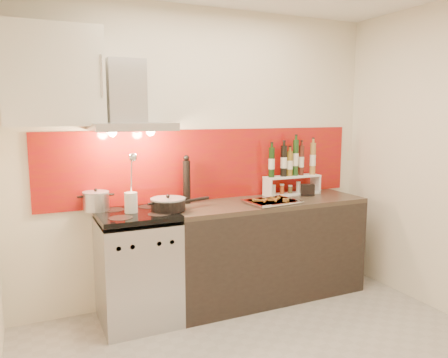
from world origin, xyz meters
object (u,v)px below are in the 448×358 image
counter (267,249)px  pepper_mill (187,180)px  range_stove (138,269)px  stock_pot (96,201)px  saute_pan (169,204)px  baking_tray (272,201)px

counter → pepper_mill: bearing=164.7°
range_stove → stock_pot: 0.64m
counter → saute_pan: (-0.94, -0.05, 0.51)m
baking_tray → saute_pan: bearing=176.4°
baking_tray → stock_pot: bearing=168.5°
range_stove → baking_tray: size_ratio=1.93×
counter → stock_pot: 1.58m
counter → range_stove: bearing=-179.8°
range_stove → stock_pot: (-0.27, 0.19, 0.55)m
saute_pan → baking_tray: saute_pan is taller
range_stove → stock_pot: bearing=145.1°
range_stove → baking_tray: baking_tray is taller
stock_pot → pepper_mill: bearing=0.5°
range_stove → pepper_mill: bearing=21.6°
saute_pan → counter: bearing=3.0°
pepper_mill → baking_tray: size_ratio=0.90×
range_stove → pepper_mill: 0.85m
counter → saute_pan: bearing=-177.0°
range_stove → counter: bearing=0.2°
pepper_mill → saute_pan: bearing=-134.7°
counter → stock_pot: stock_pot is taller
saute_pan → baking_tray: (0.92, -0.06, -0.04)m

